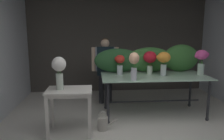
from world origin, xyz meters
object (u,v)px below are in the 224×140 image
object	(u,v)px
florist	(105,64)
vase_peach_roses	(134,64)
watering_can	(103,123)
vase_crimson_dahlias	(150,59)
vase_fuchsia_lilies	(201,59)
display_table_glass	(154,81)
vase_white_roses_tall	(59,69)
vase_scarlet_tulips	(120,63)
vase_sunset_peonies	(164,60)
side_table_white	(69,96)

from	to	relation	value
florist	vase_peach_roses	xyz separation A→B (m)	(0.46, -1.20, 0.18)
watering_can	vase_crimson_dahlias	bearing A→B (deg)	38.11
vase_fuchsia_lilies	watering_can	bearing A→B (deg)	-162.80
display_table_glass	vase_white_roses_tall	world-z (taller)	vase_white_roses_tall
vase_fuchsia_lilies	vase_scarlet_tulips	xyz separation A→B (m)	(-1.64, 0.17, -0.08)
vase_crimson_dahlias	vase_white_roses_tall	size ratio (longest dim) A/B	0.88
display_table_glass	vase_scarlet_tulips	distance (m)	0.78
display_table_glass	watering_can	world-z (taller)	display_table_glass
vase_scarlet_tulips	vase_sunset_peonies	xyz separation A→B (m)	(0.85, -0.19, 0.07)
vase_sunset_peonies	side_table_white	bearing A→B (deg)	-159.04
side_table_white	florist	xyz separation A→B (m)	(0.67, 1.53, 0.29)
vase_scarlet_tulips	vase_white_roses_tall	distance (m)	1.39
vase_fuchsia_lilies	watering_can	world-z (taller)	vase_fuchsia_lilies
vase_peach_roses	vase_white_roses_tall	world-z (taller)	vase_peach_roses
vase_sunset_peonies	vase_white_roses_tall	xyz separation A→B (m)	(-1.93, -0.69, -0.03)
display_table_glass	vase_fuchsia_lilies	bearing A→B (deg)	-1.11
display_table_glass	vase_sunset_peonies	bearing A→B (deg)	-13.28
florist	vase_peach_roses	distance (m)	1.29
florist	watering_can	xyz separation A→B (m)	(-0.12, -1.44, -0.82)
vase_crimson_dahlias	watering_can	xyz separation A→B (m)	(-1.01, -0.79, -1.01)
vase_fuchsia_lilies	vase_scarlet_tulips	bearing A→B (deg)	173.99
vase_fuchsia_lilies	vase_peach_roses	size ratio (longest dim) A/B	1.00
watering_can	vase_sunset_peonies	bearing A→B (deg)	26.06
display_table_glass	florist	world-z (taller)	florist
vase_peach_roses	watering_can	bearing A→B (deg)	-156.79
vase_fuchsia_lilies	display_table_glass	bearing A→B (deg)	178.89
vase_scarlet_tulips	vase_peach_roses	bearing A→B (deg)	-70.43
florist	vase_peach_roses	bearing A→B (deg)	-69.08
florist	watering_can	bearing A→B (deg)	-94.65
vase_white_roses_tall	watering_can	world-z (taller)	vase_white_roses_tall
watering_can	vase_white_roses_tall	bearing A→B (deg)	-173.26
side_table_white	vase_crimson_dahlias	bearing A→B (deg)	29.17
vase_peach_roses	vase_scarlet_tulips	distance (m)	0.59
florist	vase_fuchsia_lilies	distance (m)	2.08
vase_crimson_dahlias	vase_fuchsia_lilies	bearing A→B (deg)	-9.30
florist	vase_fuchsia_lilies	size ratio (longest dim) A/B	3.01
vase_scarlet_tulips	vase_white_roses_tall	bearing A→B (deg)	-140.88
vase_scarlet_tulips	vase_crimson_dahlias	bearing A→B (deg)	-0.64
display_table_glass	vase_crimson_dahlias	world-z (taller)	vase_crimson_dahlias
florist	vase_sunset_peonies	size ratio (longest dim) A/B	3.22
florist	vase_white_roses_tall	size ratio (longest dim) A/B	2.86
vase_fuchsia_lilies	florist	bearing A→B (deg)	156.63
florist	vase_scarlet_tulips	xyz separation A→B (m)	(0.26, -0.65, 0.12)
display_table_glass	watering_can	size ratio (longest dim) A/B	6.01
display_table_glass	side_table_white	bearing A→B (deg)	-155.86
vase_peach_roses	watering_can	size ratio (longest dim) A/B	1.44
display_table_glass	vase_peach_roses	world-z (taller)	vase_peach_roses
vase_crimson_dahlias	display_table_glass	bearing A→B (deg)	-69.37
florist	vase_scarlet_tulips	world-z (taller)	florist
vase_fuchsia_lilies	vase_peach_roses	world-z (taller)	same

